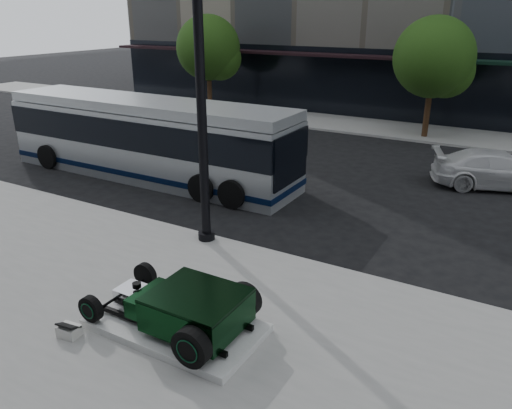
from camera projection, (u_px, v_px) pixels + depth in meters
The scene contains 9 objects.
ground at pixel (291, 224), 14.94m from camera, with size 120.00×120.00×0.00m, color black.
sidewalk_far at pixel (409, 131), 26.21m from camera, with size 70.00×4.00×0.12m, color gray.
street_trees at pixel (437, 61), 23.58m from camera, with size 29.80×3.80×5.70m.
display_plinth at pixel (176, 325), 9.81m from camera, with size 3.40×1.80×0.15m, color silver.
hot_rod at pixel (188, 308), 9.47m from camera, with size 3.22×2.00×0.81m.
info_plaque at pixel (69, 330), 9.57m from camera, with size 0.43×0.35×0.31m.
lamppost at pixel (201, 100), 12.33m from camera, with size 0.45×0.45×8.21m.
transit_bus at pixel (148, 138), 18.81m from camera, with size 12.12×2.88×2.92m.
white_sedan at pixel (499, 170), 17.83m from camera, with size 1.85×4.56×1.32m, color silver.
Camera 1 is at (5.94, -12.39, 5.97)m, focal length 35.00 mm.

